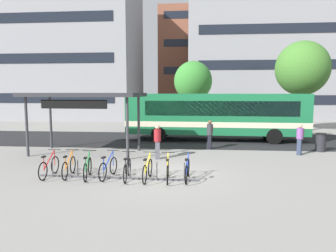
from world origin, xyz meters
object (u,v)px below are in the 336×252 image
street_tree_0 (302,69)px  commuter_olive_pack_2 (157,139)px  parked_bicycle_blue_7 (187,170)px  commuter_red_pack_1 (210,133)px  parked_bicycle_green_2 (88,168)px  parked_bicycle_yellow_5 (147,170)px  transit_shelter (84,97)px  parked_bicycle_red_0 (49,167)px  parked_bicycle_blue_3 (108,168)px  commuter_olive_pack_0 (300,137)px  trash_bin (321,142)px  parked_bicycle_black_4 (127,170)px  parked_bicycle_yellow_6 (168,171)px  parked_bicycle_orange_1 (69,167)px  city_bus (214,115)px  street_tree_1 (193,81)px

street_tree_0 → commuter_olive_pack_2: bearing=-132.8°
parked_bicycle_blue_7 → commuter_red_pack_1: bearing=-6.6°
parked_bicycle_green_2 → street_tree_0: size_ratio=0.23×
parked_bicycle_yellow_5 → transit_shelter: size_ratio=0.28×
parked_bicycle_red_0 → transit_shelter: transit_shelter is taller
parked_bicycle_blue_3 → commuter_olive_pack_0: commuter_olive_pack_0 is taller
parked_bicycle_blue_7 → trash_bin: trash_bin is taller
parked_bicycle_black_4 → parked_bicycle_yellow_6: bearing=-93.9°
parked_bicycle_red_0 → parked_bicycle_blue_3: same height
parked_bicycle_green_2 → parked_bicycle_blue_3: size_ratio=0.99×
parked_bicycle_orange_1 → parked_bicycle_blue_7: (4.62, -0.09, 0.00)m
parked_bicycle_black_4 → parked_bicycle_yellow_5: (0.77, -0.02, 0.00)m
parked_bicycle_blue_7 → commuter_red_pack_1: commuter_red_pack_1 is taller
trash_bin → street_tree_0: (1.74, 8.74, 4.72)m
parked_bicycle_orange_1 → city_bus: bearing=-38.4°
transit_shelter → street_tree_0: size_ratio=0.84×
commuter_red_pack_1 → street_tree_0: (7.87, 8.52, 4.28)m
parked_bicycle_blue_3 → commuter_olive_pack_2: (1.47, 3.52, 0.60)m
parked_bicycle_green_2 → commuter_olive_pack_2: size_ratio=1.00×
commuter_olive_pack_2 → street_tree_0: size_ratio=0.23×
trash_bin → street_tree_1: (-7.21, 11.64, 3.83)m
transit_shelter → commuter_red_pack_1: size_ratio=3.71×
parked_bicycle_black_4 → parked_bicycle_green_2: bearing=83.8°
parked_bicycle_green_2 → commuter_olive_pack_0: commuter_olive_pack_0 is taller
transit_shelter → street_tree_1: 14.54m
transit_shelter → trash_bin: size_ratio=6.07×
parked_bicycle_red_0 → transit_shelter: 5.32m
parked_bicycle_yellow_6 → parked_bicycle_blue_3: bearing=81.7°
trash_bin → parked_bicycle_red_0: bearing=-153.6°
parked_bicycle_green_2 → transit_shelter: transit_shelter is taller
parked_bicycle_black_4 → commuter_red_pack_1: 7.48m
parked_bicycle_red_0 → trash_bin: trash_bin is taller
parked_bicycle_orange_1 → street_tree_0: street_tree_0 is taller
parked_bicycle_blue_7 → commuter_olive_pack_2: bearing=26.9°
commuter_olive_pack_2 → street_tree_0: bearing=124.7°
parked_bicycle_black_4 → street_tree_0: (11.26, 15.16, 4.86)m
parked_bicycle_black_4 → parked_bicycle_blue_3: bearing=72.5°
parked_bicycle_red_0 → commuter_red_pack_1: commuter_red_pack_1 is taller
parked_bicycle_blue_3 → commuter_red_pack_1: size_ratio=1.02×
parked_bicycle_red_0 → parked_bicycle_blue_7: bearing=-90.7°
commuter_olive_pack_0 → parked_bicycle_green_2: bearing=-30.1°
commuter_olive_pack_2 → parked_bicycle_orange_1: bearing=-53.5°
parked_bicycle_orange_1 → parked_bicycle_green_2: size_ratio=1.01×
commuter_olive_pack_2 → parked_bicycle_blue_3: bearing=-35.2°
parked_bicycle_green_2 → transit_shelter: 5.66m
parked_bicycle_green_2 → parked_bicycle_blue_3: bearing=-90.7°
parked_bicycle_black_4 → commuter_red_pack_1: size_ratio=1.02×
parked_bicycle_green_2 → city_bus: bearing=-38.7°
city_bus → parked_bicycle_orange_1: size_ratio=7.04×
parked_bicycle_blue_3 → transit_shelter: bearing=36.8°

